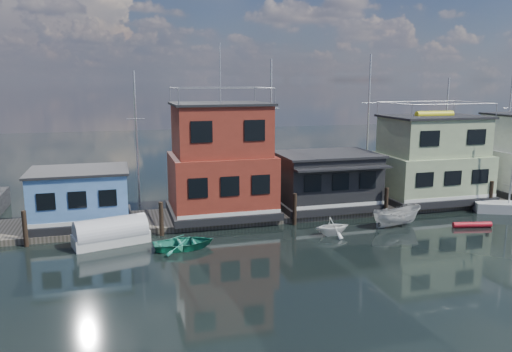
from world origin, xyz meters
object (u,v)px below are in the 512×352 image
object	(u,v)px
houseboat_blue	(80,197)
dinghy_white	(332,226)
red_kayak	(472,225)
dinghy_teal	(184,243)
day_sailer	(508,207)
houseboat_dark	(326,180)
houseboat_red	(221,162)
houseboat_green	(431,160)
motorboat	(397,216)
tarp_runabout	(111,234)

from	to	relation	value
houseboat_blue	dinghy_white	bearing A→B (deg)	-20.24
red_kayak	dinghy_teal	world-z (taller)	dinghy_teal
day_sailer	dinghy_teal	distance (m)	24.64
houseboat_dark	dinghy_teal	size ratio (longest dim) A/B	2.06
houseboat_red	dinghy_teal	distance (m)	7.70
houseboat_red	dinghy_teal	bearing A→B (deg)	-121.02
houseboat_dark	houseboat_green	bearing A→B (deg)	0.12
houseboat_dark	motorboat	xyz separation A→B (m)	(3.03, -5.02, -1.71)
houseboat_red	red_kayak	bearing A→B (deg)	-22.71
dinghy_teal	houseboat_dark	bearing A→B (deg)	-66.89
dinghy_white	houseboat_blue	bearing A→B (deg)	65.76
day_sailer	houseboat_green	bearing A→B (deg)	160.12
houseboat_dark	dinghy_white	world-z (taller)	houseboat_dark
dinghy_white	day_sailer	bearing A→B (deg)	-87.60
red_kayak	houseboat_blue	bearing A→B (deg)	177.14
houseboat_blue	dinghy_white	size ratio (longest dim) A/B	2.77
houseboat_blue	motorboat	world-z (taller)	houseboat_blue
tarp_runabout	houseboat_dark	bearing A→B (deg)	-1.52
day_sailer	dinghy_white	xyz separation A→B (m)	(-15.11, -1.70, 0.17)
day_sailer	tarp_runabout	size ratio (longest dim) A/B	1.62
houseboat_green	dinghy_white	world-z (taller)	houseboat_green
houseboat_dark	day_sailer	size ratio (longest dim) A/B	0.98
dinghy_white	tarp_runabout	bearing A→B (deg)	77.65
houseboat_red	red_kayak	size ratio (longest dim) A/B	4.51
houseboat_dark	dinghy_white	distance (m)	6.30
houseboat_green	houseboat_red	bearing A→B (deg)	-180.00
red_kayak	dinghy_white	bearing A→B (deg)	-173.51
houseboat_green	tarp_runabout	bearing A→B (deg)	-171.41
motorboat	red_kayak	distance (m)	5.09
houseboat_red	dinghy_white	size ratio (longest dim) A/B	5.13
houseboat_dark	dinghy_white	xyz separation A→B (m)	(-2.01, -5.69, -1.81)
dinghy_white	tarp_runabout	distance (m)	13.74
houseboat_red	dinghy_teal	xyz separation A→B (m)	(-3.47, -5.77, -3.73)
houseboat_blue	day_sailer	world-z (taller)	day_sailer
houseboat_dark	tarp_runabout	distance (m)	16.13
tarp_runabout	day_sailer	bearing A→B (deg)	-15.45
houseboat_green	day_sailer	distance (m)	6.53
houseboat_red	houseboat_blue	bearing A→B (deg)	-180.00
red_kayak	dinghy_white	xyz separation A→B (m)	(-9.85, 0.92, 0.42)
houseboat_blue	houseboat_green	distance (m)	26.53
houseboat_red	dinghy_teal	world-z (taller)	houseboat_red
houseboat_red	houseboat_dark	distance (m)	8.18
motorboat	day_sailer	xyz separation A→B (m)	(10.08, 1.02, -0.27)
houseboat_blue	tarp_runabout	size ratio (longest dim) A/B	1.36
red_kayak	tarp_runabout	world-z (taller)	tarp_runabout
houseboat_blue	houseboat_red	world-z (taller)	houseboat_red
houseboat_red	day_sailer	distance (m)	21.80
tarp_runabout	motorboat	bearing A→B (deg)	-18.90
houseboat_dark	houseboat_green	world-z (taller)	houseboat_green
houseboat_blue	red_kayak	bearing A→B (deg)	-14.66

